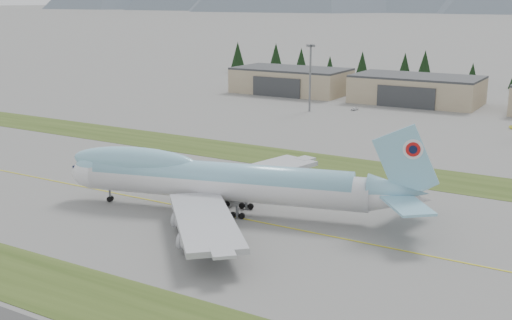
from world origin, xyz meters
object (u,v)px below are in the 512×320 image
Objects in this scene: hangar_center at (416,89)px; hangar_left at (291,81)px; boeing_747_freighter at (221,180)px; service_vehicle_a at (355,110)px.

hangar_left is at bearing 180.00° from hangar_center.
hangar_center is at bearing 0.00° from hangar_left.
hangar_left is at bearing 98.23° from boeing_747_freighter.
boeing_747_freighter is 1.50× the size of hangar_center.
service_vehicle_a is at bearing 85.63° from boeing_747_freighter.
boeing_747_freighter is 21.66× the size of service_vehicle_a.
hangar_left is 55.00m from hangar_center.
service_vehicle_a is (-21.97, 120.81, -6.25)m from boeing_747_freighter.
hangar_left reaches higher than service_vehicle_a.
hangar_center is 14.43× the size of service_vehicle_a.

